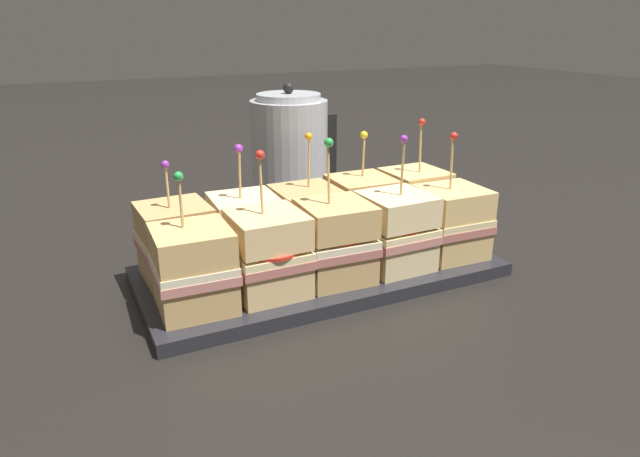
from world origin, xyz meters
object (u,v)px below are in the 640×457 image
sandwich_back_far_left (176,242)px  kettle_steel (290,152)px  sandwich_back_center (305,222)px  sandwich_back_right (361,211)px  sandwich_back_far_right (414,203)px  sandwich_front_left (268,254)px  sandwich_front_far_right (451,222)px  serving_platter (320,271)px  sandwich_front_center (336,242)px  sandwich_back_left (245,231)px  sandwich_front_far_left (194,269)px  sandwich_front_right (396,231)px

sandwich_back_far_left → kettle_steel: (0.28, 0.27, 0.04)m
sandwich_back_center → sandwich_back_right: (0.09, 0.00, 0.00)m
sandwich_back_far_left → sandwich_back_far_right: 0.37m
sandwich_front_left → sandwich_back_center: sandwich_front_left is taller
sandwich_front_far_right → sandwich_back_far_left: sandwich_front_far_right is taller
serving_platter → sandwich_back_far_left: sandwich_back_far_left is taller
sandwich_back_far_left → sandwich_back_far_right: (0.37, -0.00, 0.00)m
sandwich_front_center → sandwich_back_right: size_ratio=1.10×
serving_platter → sandwich_front_center: sandwich_front_center is taller
sandwich_back_far_left → sandwich_back_right: (0.28, -0.00, 0.00)m
sandwich_back_left → kettle_steel: (0.18, 0.28, 0.04)m
sandwich_back_left → serving_platter: bearing=-26.3°
kettle_steel → sandwich_front_center: bearing=-104.2°
sandwich_back_far_left → sandwich_back_left: (0.09, -0.00, 0.00)m
kettle_steel → sandwich_back_center: bearing=-108.8°
sandwich_front_far_left → kettle_steel: kettle_steel is taller
sandwich_front_far_left → sandwich_front_left: sandwich_front_left is taller
sandwich_front_left → kettle_steel: kettle_steel is taller
sandwich_back_far_left → sandwich_front_left: bearing=-45.3°
sandwich_back_right → sandwich_back_far_right: (0.10, -0.00, 0.00)m
sandwich_back_left → sandwich_back_far_right: 0.28m
serving_platter → sandwich_back_left: sandwich_back_left is taller
serving_platter → sandwich_front_left: (-0.09, -0.05, 0.06)m
sandwich_back_right → sandwich_front_far_right: bearing=-44.1°
sandwich_front_far_left → sandwich_back_right: sandwich_back_right is taller
serving_platter → sandwich_front_center: bearing=-89.7°
serving_platter → sandwich_back_center: (-0.00, 0.05, 0.06)m
sandwich_back_far_left → serving_platter: bearing=-14.4°
sandwich_back_far_left → sandwich_back_center: 0.18m
serving_platter → sandwich_back_center: 0.08m
sandwich_front_far_left → sandwich_front_right: bearing=-0.0°
serving_platter → sandwich_front_far_right: bearing=-13.6°
sandwich_front_far_left → sandwich_back_far_left: 0.09m
sandwich_back_center → kettle_steel: kettle_steel is taller
sandwich_front_far_left → sandwich_back_far_left: bearing=90.0°
sandwich_back_center → sandwich_front_left: bearing=-134.9°
sandwich_front_left → sandwich_front_right: bearing=-0.3°
sandwich_front_far_left → sandwich_back_far_right: bearing=14.1°
sandwich_front_far_left → sandwich_back_center: bearing=26.7°
sandwich_front_far_left → kettle_steel: size_ratio=0.71×
sandwich_back_left → sandwich_back_right: sandwich_back_left is taller
sandwich_back_right → kettle_steel: (0.00, 0.27, 0.04)m
sandwich_front_left → sandwich_back_far_left: (-0.09, 0.09, -0.00)m
sandwich_front_center → sandwich_back_far_left: sandwich_front_center is taller
sandwich_front_far_right → sandwich_back_far_left: (-0.37, 0.09, -0.00)m
sandwich_back_left → sandwich_back_far_left: bearing=178.6°
sandwich_front_far_right → sandwich_back_far_right: (-0.00, 0.09, 0.00)m
sandwich_front_left → sandwich_back_far_right: sandwich_back_far_right is taller
sandwich_back_far_right → kettle_steel: (-0.09, 0.28, 0.04)m
sandwich_front_center → sandwich_back_right: bearing=45.7°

